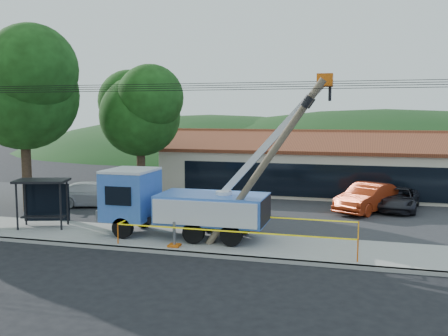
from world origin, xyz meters
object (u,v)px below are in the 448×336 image
leaning_pole (269,156)px  bus_shelter (43,192)px  car_red (367,213)px  car_dark (398,211)px  car_silver (108,202)px  car_white (95,208)px  utility_truck (179,202)px

leaning_pole → bus_shelter: (-11.71, 0.98, -2.15)m
car_red → bus_shelter: bearing=-122.9°
leaning_pole → car_dark: size_ratio=1.52×
car_silver → car_red: bearing=6.1°
car_white → car_dark: 18.54m
car_silver → car_white: car_silver is taller
utility_truck → bus_shelter: utility_truck is taller
utility_truck → leaning_pole: (4.41, -0.97, 2.32)m
car_red → car_white: size_ratio=0.99×
car_red → car_white: car_red is taller
car_white → car_silver: bearing=-16.2°
leaning_pole → car_red: 11.18m
car_red → car_dark: 2.06m
leaning_pole → bus_shelter: bearing=175.2°
car_silver → utility_truck: bearing=-41.0°
bus_shelter → car_white: 6.23m
car_white → leaning_pole: bearing=-139.9°
utility_truck → car_silver: 11.28m
car_silver → car_dark: car_silver is taller
car_white → bus_shelter: bearing=164.5°
car_dark → leaning_pole: bearing=-110.4°
bus_shelter → car_red: bearing=11.2°
utility_truck → leaning_pole: 5.07m
bus_shelter → car_white: bearing=77.9°
utility_truck → car_white: bearing=143.0°
leaning_pole → car_silver: (-12.38, 8.76, -4.08)m
car_white → car_red: bearing=-101.3°
car_red → car_white: (-16.38, -2.68, 0.00)m
car_white → car_dark: size_ratio=1.08×
utility_truck → car_red: bearing=45.1°
utility_truck → car_red: (8.55, 8.58, -1.76)m
car_silver → car_red: car_red is taller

